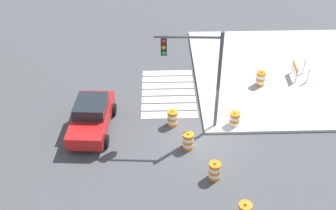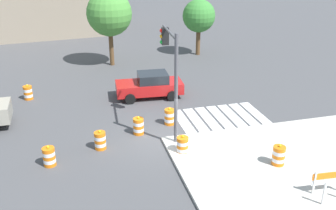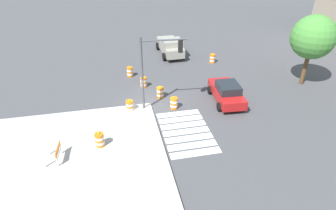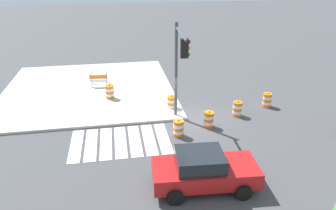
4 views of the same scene
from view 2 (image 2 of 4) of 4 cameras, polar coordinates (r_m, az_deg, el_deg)
ground_plane at (r=19.67m, az=-1.02°, el=-5.25°), size 120.00×120.00×0.00m
crosswalk_stripes at (r=22.34m, az=7.85°, el=-1.79°), size 5.10×3.20×0.02m
sports_car at (r=24.79m, az=-2.72°, el=3.01°), size 4.42×2.37×1.63m
traffic_barrel_near_corner at (r=18.15m, az=-17.45°, el=-7.42°), size 0.56×0.56×1.02m
traffic_barrel_crosswalk_end at (r=21.11m, az=0.22°, el=-1.78°), size 0.56×0.56×1.02m
traffic_barrel_median_near at (r=20.12m, az=-4.46°, el=-3.19°), size 0.56×0.56×1.02m
traffic_barrel_median_far at (r=18.95m, az=-10.17°, el=-5.27°), size 0.56×0.56×1.02m
traffic_barrel_far_curb at (r=18.21m, az=2.20°, el=-6.14°), size 0.56×0.56×1.02m
traffic_barrel_lane_center at (r=26.12m, az=-20.32°, el=1.76°), size 0.56×0.56×1.02m
traffic_barrel_on_sidewalk at (r=17.83m, az=16.32°, el=-7.30°), size 0.56×0.56×1.02m
construction_barricade at (r=16.49m, az=23.10°, el=-10.58°), size 1.30×0.86×1.00m
traffic_light_pole at (r=18.78m, az=0.45°, el=6.30°), size 0.48×3.29×5.50m
street_tree_streetside_near at (r=31.10m, az=-8.83°, el=13.44°), size 3.60×3.60×6.04m
street_tree_streetside_mid at (r=34.12m, az=4.67°, el=13.18°), size 2.87×2.87×4.92m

